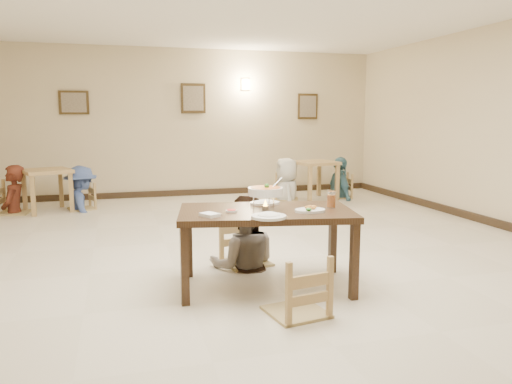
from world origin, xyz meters
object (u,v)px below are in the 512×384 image
object	(u,v)px
chair_near	(297,257)
bg_chair_ll	(12,183)
drink_glass	(331,200)
bg_diner_b	(80,166)
main_diner	(244,196)
bg_diner_c	(287,158)
chair_far	(246,219)
bg_table_left	(47,177)
bg_table_right	(315,168)
bg_diner_a	(11,165)
main_table	(266,218)
bg_chair_lr	(81,184)
bg_chair_rr	(340,175)
curry_warmer	(265,192)
bg_diner_d	(341,157)
bg_chair_rl	(287,176)

from	to	relation	value
chair_near	bg_chair_ll	distance (m)	6.23
drink_glass	bg_diner_b	distance (m)	5.51
main_diner	bg_diner_c	world-z (taller)	bg_diner_c
chair_far	bg_table_left	xyz separation A→B (m)	(-2.53, 3.94, 0.09)
drink_glass	bg_table_right	bearing A→B (deg)	69.40
bg_diner_a	bg_diner_c	bearing A→B (deg)	98.54
main_table	bg_chair_lr	size ratio (longest dim) A/B	1.96
bg_chair_rr	bg_diner_b	bearing A→B (deg)	-78.52
main_table	curry_warmer	xyz separation A→B (m)	(-0.00, 0.01, 0.25)
bg_diner_a	bg_diner_d	xyz separation A→B (m)	(6.07, 0.05, -0.00)
curry_warmer	bg_diner_c	distance (m)	5.11
curry_warmer	drink_glass	size ratio (longest dim) A/B	2.27
main_diner	bg_chair_rl	world-z (taller)	main_diner
bg_chair_ll	bg_chair_rl	world-z (taller)	bg_chair_ll
bg_chair_rl	chair_near	bearing A→B (deg)	179.92
drink_glass	bg_chair_ll	world-z (taller)	bg_chair_ll
main_diner	bg_diner_b	bearing A→B (deg)	-52.58
curry_warmer	bg_chair_ll	size ratio (longest dim) A/B	0.35
curry_warmer	bg_diner_b	bearing A→B (deg)	112.45
chair_far	bg_diner_c	world-z (taller)	bg_diner_c
main_table	bg_diner_d	bearing A→B (deg)	67.97
chair_near	bg_chair_rl	world-z (taller)	chair_near
chair_near	bg_chair_ll	xyz separation A→B (m)	(-3.12, 5.39, 0.04)
chair_near	bg_diner_a	xyz separation A→B (m)	(-3.12, 5.39, 0.34)
main_table	main_diner	distance (m)	0.72
main_diner	bg_diner_d	world-z (taller)	bg_diner_d
bg_chair_rl	bg_diner_c	distance (m)	0.35
bg_chair_lr	bg_chair_rl	xyz separation A→B (m)	(3.85, -0.02, 0.03)
curry_warmer	bg_chair_lr	distance (m)	5.19
curry_warmer	bg_chair_rr	xyz separation A→B (m)	(3.01, 4.74, -0.47)
main_diner	bg_diner_b	size ratio (longest dim) A/B	1.02
bg_table_right	bg_diner_c	bearing A→B (deg)	174.54
drink_glass	bg_diner_d	distance (m)	5.36
bg_table_left	bg_chair_lr	xyz separation A→B (m)	(0.54, 0.05, -0.15)
bg_table_right	bg_chair_ll	xyz separation A→B (m)	(-5.50, -0.02, -0.09)
main_table	bg_diner_c	size ratio (longest dim) A/B	1.06
main_diner	curry_warmer	xyz separation A→B (m)	(0.03, -0.70, 0.14)
main_diner	bg_diner_c	bearing A→B (deg)	-103.13
bg_chair_lr	bg_diner_c	distance (m)	3.86
bg_chair_lr	bg_diner_d	bearing A→B (deg)	71.87
main_diner	bg_chair_rr	world-z (taller)	main_diner
main_table	bg_table_right	xyz separation A→B (m)	(2.44, 4.71, -0.06)
chair_near	bg_diner_a	world-z (taller)	bg_diner_a
bg_diner_c	main_table	bearing A→B (deg)	-11.73
main_table	drink_glass	size ratio (longest dim) A/B	10.90
bg_diner_d	chair_near	bearing A→B (deg)	154.40
bg_diner_d	chair_far	bearing A→B (deg)	145.63
bg_table_right	curry_warmer	bearing A→B (deg)	-117.43
bg_diner_b	bg_diner_c	world-z (taller)	bg_diner_c
bg_chair_ll	bg_chair_lr	world-z (taller)	bg_chair_ll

